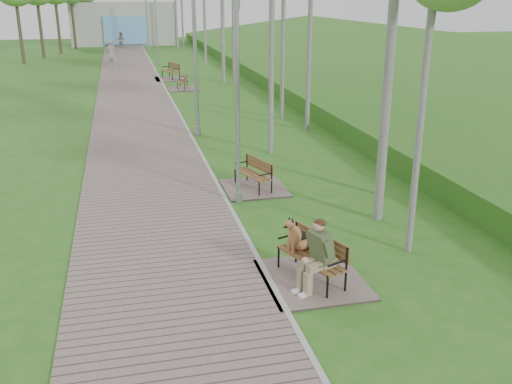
% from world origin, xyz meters
% --- Properties ---
extents(ground, '(120.00, 120.00, 0.00)m').
position_xyz_m(ground, '(0.00, 0.00, 0.00)').
color(ground, '#286118').
rests_on(ground, ground).
extents(walkway, '(3.50, 67.00, 0.04)m').
position_xyz_m(walkway, '(-1.75, 21.50, 0.02)').
color(walkway, '#75645E').
rests_on(walkway, ground).
extents(kerb, '(0.10, 67.00, 0.05)m').
position_xyz_m(kerb, '(0.00, 21.50, 0.03)').
color(kerb, '#999993').
rests_on(kerb, ground).
extents(embankment, '(14.00, 70.00, 1.60)m').
position_xyz_m(embankment, '(12.00, 20.00, 0.00)').
color(embankment, '#427628').
rests_on(embankment, ground).
extents(building_north, '(10.00, 5.20, 4.00)m').
position_xyz_m(building_north, '(-1.50, 50.97, 1.99)').
color(building_north, '#9E9E99').
rests_on(building_north, ground).
extents(bench_main, '(1.74, 1.93, 1.52)m').
position_xyz_m(bench_main, '(0.67, -0.29, 0.42)').
color(bench_main, '#75645E').
rests_on(bench_main, ground).
extents(bench_second, '(1.58, 1.76, 0.97)m').
position_xyz_m(bench_second, '(0.86, 4.88, 0.18)').
color(bench_second, '#75645E').
rests_on(bench_second, ground).
extents(bench_third, '(1.61, 1.79, 0.99)m').
position_xyz_m(bench_third, '(0.89, 21.65, 0.18)').
color(bench_third, '#75645E').
rests_on(bench_third, ground).
extents(bench_far, '(1.91, 2.12, 1.17)m').
position_xyz_m(bench_far, '(0.62, 25.37, 0.22)').
color(bench_far, '#75645E').
rests_on(bench_far, ground).
extents(lamp_post_near, '(0.18, 0.18, 4.72)m').
position_xyz_m(lamp_post_near, '(0.28, 3.95, 2.21)').
color(lamp_post_near, '#95989D').
rests_on(lamp_post_near, ground).
extents(lamp_post_second, '(0.23, 0.23, 5.90)m').
position_xyz_m(lamp_post_second, '(0.26, 11.06, 2.76)').
color(lamp_post_second, '#95989D').
rests_on(lamp_post_second, ground).
extents(lamp_post_third, '(0.18, 0.18, 4.63)m').
position_xyz_m(lamp_post_third, '(0.40, 32.54, 2.16)').
color(lamp_post_third, '#95989D').
rests_on(lamp_post_third, ground).
extents(lamp_post_far, '(0.23, 0.23, 5.94)m').
position_xyz_m(lamp_post_far, '(0.38, 43.98, 2.77)').
color(lamp_post_far, '#95989D').
rests_on(lamp_post_far, ground).
extents(pedestrian_near, '(0.81, 0.68, 1.90)m').
position_xyz_m(pedestrian_near, '(-2.72, 31.67, 0.95)').
color(pedestrian_near, silver).
rests_on(pedestrian_near, ground).
extents(pedestrian_far, '(0.87, 0.77, 1.49)m').
position_xyz_m(pedestrian_far, '(-1.96, 46.35, 0.74)').
color(pedestrian_far, gray).
rests_on(pedestrian_far, ground).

